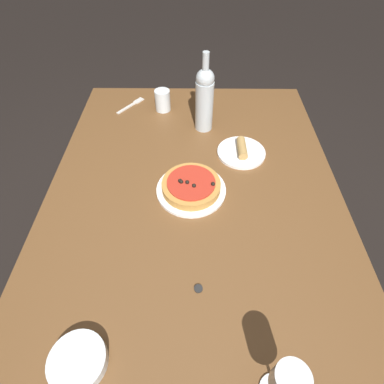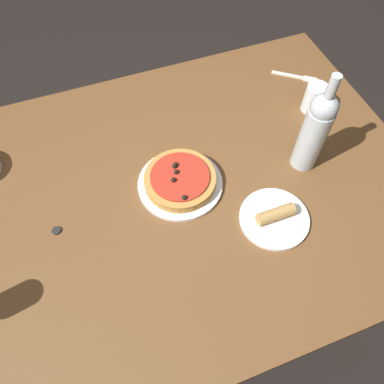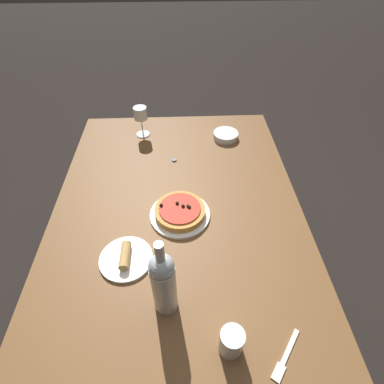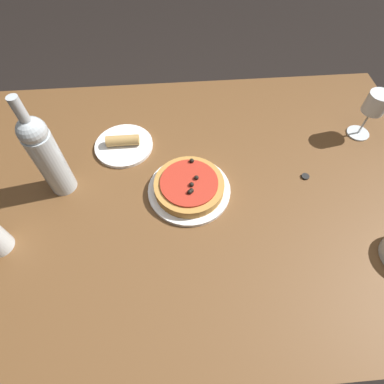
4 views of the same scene
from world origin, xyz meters
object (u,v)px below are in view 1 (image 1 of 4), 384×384
(dinner_plate, at_px, (192,190))
(bottle_cap, at_px, (199,289))
(side_plate, at_px, (242,151))
(pizza, at_px, (192,185))
(side_bowl, at_px, (79,361))
(wine_glass, at_px, (289,382))
(wine_bottle, at_px, (205,99))
(water_cup, at_px, (163,100))
(dining_table, at_px, (194,212))
(fork, at_px, (132,105))

(dinner_plate, bearing_deg, bottle_cap, -176.21)
(side_plate, distance_m, bottle_cap, 0.59)
(pizza, height_order, side_bowl, pizza)
(wine_glass, bearing_deg, side_bowl, 83.28)
(wine_bottle, distance_m, water_cup, 0.25)
(side_plate, bearing_deg, dining_table, 141.96)
(side_bowl, bearing_deg, fork, 1.78)
(water_cup, height_order, side_bowl, water_cup)
(pizza, bearing_deg, side_bowl, 154.95)
(dining_table, bearing_deg, side_plate, -38.04)
(wine_glass, distance_m, water_cup, 1.17)
(wine_glass, bearing_deg, bottle_cap, 35.75)
(dining_table, relative_size, pizza, 7.21)
(dining_table, relative_size, fork, 10.48)
(pizza, height_order, wine_bottle, wine_bottle)
(side_bowl, bearing_deg, side_plate, -31.15)
(fork, bearing_deg, pizza, -114.57)
(side_bowl, relative_size, bottle_cap, 5.60)
(fork, relative_size, bottle_cap, 5.92)
(dining_table, bearing_deg, side_bowl, 152.49)
(dining_table, relative_size, water_cup, 15.58)
(dining_table, height_order, side_bowl, side_bowl)
(wine_glass, bearing_deg, dining_table, 18.16)
(dining_table, height_order, dinner_plate, dinner_plate)
(fork, bearing_deg, dining_table, -115.31)
(side_plate, bearing_deg, dinner_plate, 135.75)
(dining_table, height_order, fork, fork)
(dinner_plate, xyz_separation_m, bottle_cap, (-0.36, -0.02, -0.00))
(fork, bearing_deg, wine_glass, -119.54)
(dinner_plate, height_order, side_bowl, side_bowl)
(side_plate, relative_size, bottle_cap, 8.00)
(water_cup, distance_m, bottle_cap, 0.90)
(dining_table, height_order, wine_glass, wine_glass)
(dinner_plate, distance_m, water_cup, 0.54)
(water_cup, bearing_deg, dining_table, -165.08)
(wine_glass, bearing_deg, water_cup, 16.57)
(pizza, height_order, water_cup, water_cup)
(bottle_cap, bearing_deg, pizza, 3.80)
(dinner_plate, bearing_deg, water_cup, 14.91)
(wine_glass, height_order, water_cup, wine_glass)
(water_cup, bearing_deg, side_bowl, 173.62)
(wine_bottle, xyz_separation_m, fork, (0.17, 0.34, -0.14))
(dining_table, xyz_separation_m, pizza, (0.04, 0.01, 0.11))
(wine_bottle, xyz_separation_m, side_bowl, (-0.93, 0.31, -0.12))
(side_bowl, bearing_deg, wine_glass, -96.72)
(pizza, bearing_deg, wine_glass, -162.03)
(pizza, xyz_separation_m, side_plate, (0.20, -0.20, -0.02))
(dinner_plate, bearing_deg, fork, 27.84)
(fork, xyz_separation_m, side_plate, (-0.35, -0.49, 0.01))
(dinner_plate, height_order, wine_glass, wine_glass)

